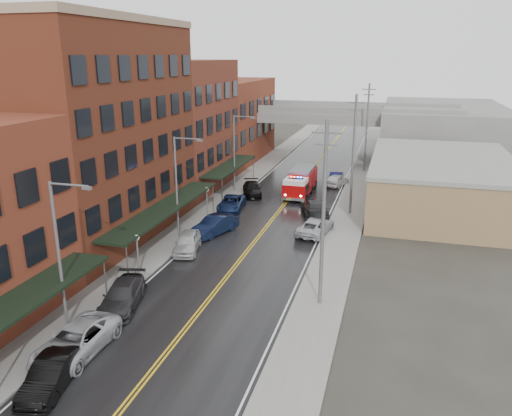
# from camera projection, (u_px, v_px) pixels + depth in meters

# --- Properties ---
(road) EXTENTS (11.00, 160.00, 0.02)m
(road) POSITION_uv_depth(u_px,v_px,m) (269.00, 223.00, 48.15)
(road) COLOR black
(road) RESTS_ON ground
(sidewalk_left) EXTENTS (3.00, 160.00, 0.15)m
(sidewalk_left) POSITION_uv_depth(u_px,v_px,m) (199.00, 216.00, 50.03)
(sidewalk_left) COLOR slate
(sidewalk_left) RESTS_ON ground
(sidewalk_right) EXTENTS (3.00, 160.00, 0.15)m
(sidewalk_right) POSITION_uv_depth(u_px,v_px,m) (346.00, 229.00, 46.24)
(sidewalk_right) COLOR slate
(sidewalk_right) RESTS_ON ground
(curb_left) EXTENTS (0.30, 160.00, 0.15)m
(curb_left) POSITION_uv_depth(u_px,v_px,m) (214.00, 218.00, 49.60)
(curb_left) COLOR gray
(curb_left) RESTS_ON ground
(curb_right) EXTENTS (0.30, 160.00, 0.15)m
(curb_right) POSITION_uv_depth(u_px,v_px,m) (328.00, 228.00, 46.67)
(curb_right) COLOR gray
(curb_right) RESTS_ON ground
(brick_building_b) EXTENTS (9.00, 20.00, 18.00)m
(brick_building_b) POSITION_uv_depth(u_px,v_px,m) (99.00, 135.00, 42.52)
(brick_building_b) COLOR #5A2717
(brick_building_b) RESTS_ON ground
(brick_building_c) EXTENTS (9.00, 15.00, 15.00)m
(brick_building_c) POSITION_uv_depth(u_px,v_px,m) (183.00, 126.00, 59.06)
(brick_building_c) COLOR maroon
(brick_building_c) RESTS_ON ground
(brick_building_far) EXTENTS (9.00, 20.00, 12.00)m
(brick_building_far) POSITION_uv_depth(u_px,v_px,m) (230.00, 121.00, 75.59)
(brick_building_far) COLOR maroon
(brick_building_far) RESTS_ON ground
(tan_building) EXTENTS (14.00, 22.00, 5.00)m
(tan_building) POSITION_uv_depth(u_px,v_px,m) (440.00, 185.00, 52.47)
(tan_building) COLOR #8F754D
(tan_building) RESTS_ON ground
(right_far_block) EXTENTS (18.00, 30.00, 8.00)m
(right_far_block) POSITION_uv_depth(u_px,v_px,m) (441.00, 131.00, 79.10)
(right_far_block) COLOR slate
(right_far_block) RESTS_ON ground
(awning_0) EXTENTS (2.60, 16.00, 3.09)m
(awning_0) POSITION_uv_depth(u_px,v_px,m) (1.00, 314.00, 25.30)
(awning_0) COLOR black
(awning_0) RESTS_ON ground
(awning_1) EXTENTS (2.60, 18.00, 3.09)m
(awning_1) POSITION_uv_depth(u_px,v_px,m) (165.00, 208.00, 42.78)
(awning_1) COLOR black
(awning_1) RESTS_ON ground
(awning_2) EXTENTS (2.60, 13.00, 3.09)m
(awning_2) POSITION_uv_depth(u_px,v_px,m) (230.00, 166.00, 58.88)
(awning_2) COLOR black
(awning_2) RESTS_ON ground
(globe_lamp_1) EXTENTS (0.44, 0.44, 3.12)m
(globe_lamp_1) POSITION_uv_depth(u_px,v_px,m) (137.00, 245.00, 36.26)
(globe_lamp_1) COLOR #59595B
(globe_lamp_1) RESTS_ON ground
(globe_lamp_2) EXTENTS (0.44, 0.44, 3.12)m
(globe_lamp_2) POSITION_uv_depth(u_px,v_px,m) (207.00, 195.00, 49.14)
(globe_lamp_2) COLOR #59595B
(globe_lamp_2) RESTS_ON ground
(street_lamp_0) EXTENTS (2.64, 0.22, 9.00)m
(street_lamp_0) POSITION_uv_depth(u_px,v_px,m) (61.00, 247.00, 28.09)
(street_lamp_0) COLOR #59595B
(street_lamp_0) RESTS_ON ground
(street_lamp_1) EXTENTS (2.64, 0.22, 9.00)m
(street_lamp_1) POSITION_uv_depth(u_px,v_px,m) (179.00, 181.00, 42.81)
(street_lamp_1) COLOR #59595B
(street_lamp_1) RESTS_ON ground
(street_lamp_2) EXTENTS (2.64, 0.22, 9.00)m
(street_lamp_2) POSITION_uv_depth(u_px,v_px,m) (236.00, 149.00, 57.53)
(street_lamp_2) COLOR #59595B
(street_lamp_2) RESTS_ON ground
(utility_pole_0) EXTENTS (1.80, 0.24, 12.00)m
(utility_pole_0) POSITION_uv_depth(u_px,v_px,m) (324.00, 212.00, 30.63)
(utility_pole_0) COLOR #59595B
(utility_pole_0) RESTS_ON ground
(utility_pole_1) EXTENTS (1.80, 0.24, 12.00)m
(utility_pole_1) POSITION_uv_depth(u_px,v_px,m) (353.00, 153.00, 49.03)
(utility_pole_1) COLOR #59595B
(utility_pole_1) RESTS_ON ground
(utility_pole_2) EXTENTS (1.80, 0.24, 12.00)m
(utility_pole_2) POSITION_uv_depth(u_px,v_px,m) (367.00, 126.00, 67.43)
(utility_pole_2) COLOR #59595B
(utility_pole_2) RESTS_ON ground
(overpass) EXTENTS (40.00, 10.00, 7.50)m
(overpass) POSITION_uv_depth(u_px,v_px,m) (322.00, 121.00, 75.83)
(overpass) COLOR slate
(overpass) RESTS_ON ground
(fire_truck) EXTENTS (3.31, 8.05, 2.92)m
(fire_truck) POSITION_uv_depth(u_px,v_px,m) (301.00, 181.00, 57.57)
(fire_truck) COLOR #9B0708
(fire_truck) RESTS_ON ground
(parked_car_left_1) EXTENTS (2.52, 4.77, 1.50)m
(parked_car_left_1) POSITION_uv_depth(u_px,v_px,m) (51.00, 374.00, 24.17)
(parked_car_left_1) COLOR black
(parked_car_left_1) RESTS_ON ground
(parked_car_left_2) EXTENTS (2.71, 5.80, 1.61)m
(parked_car_left_2) POSITION_uv_depth(u_px,v_px,m) (76.00, 341.00, 26.86)
(parked_car_left_2) COLOR #AAADB2
(parked_car_left_2) RESTS_ON ground
(parked_car_left_3) EXTENTS (3.42, 5.73, 1.56)m
(parked_car_left_3) POSITION_uv_depth(u_px,v_px,m) (122.00, 295.00, 32.02)
(parked_car_left_3) COLOR #27272A
(parked_car_left_3) RESTS_ON ground
(parked_car_left_4) EXTENTS (2.91, 4.96, 1.59)m
(parked_car_left_4) POSITION_uv_depth(u_px,v_px,m) (187.00, 242.00, 41.06)
(parked_car_left_4) COLOR #B3B3B3
(parked_car_left_4) RESTS_ON ground
(parked_car_left_5) EXTENTS (3.37, 5.35, 1.67)m
(parked_car_left_5) POSITION_uv_depth(u_px,v_px,m) (215.00, 225.00, 45.03)
(parked_car_left_5) COLOR black
(parked_car_left_5) RESTS_ON ground
(parked_car_left_6) EXTENTS (2.95, 5.38, 1.43)m
(parked_car_left_6) POSITION_uv_depth(u_px,v_px,m) (231.00, 203.00, 52.17)
(parked_car_left_6) COLOR #122145
(parked_car_left_6) RESTS_ON ground
(parked_car_left_7) EXTENTS (3.59, 5.50, 1.48)m
(parked_car_left_7) POSITION_uv_depth(u_px,v_px,m) (252.00, 189.00, 57.54)
(parked_car_left_7) COLOR black
(parked_car_left_7) RESTS_ON ground
(parked_car_right_0) EXTENTS (3.20, 5.51, 1.44)m
(parked_car_right_0) POSITION_uv_depth(u_px,v_px,m) (315.00, 226.00, 45.06)
(parked_car_right_0) COLOR #A9ADB1
(parked_car_right_0) RESTS_ON ground
(parked_car_right_1) EXTENTS (4.00, 6.20, 1.67)m
(parked_car_right_1) POSITION_uv_depth(u_px,v_px,m) (315.00, 208.00, 50.22)
(parked_car_right_1) COLOR #252628
(parked_car_right_1) RESTS_ON ground
(parked_car_right_2) EXTENTS (2.90, 4.72, 1.50)m
(parked_car_right_2) POSITION_uv_depth(u_px,v_px,m) (337.00, 180.00, 61.67)
(parked_car_right_2) COLOR silver
(parked_car_right_2) RESTS_ON ground
(parked_car_right_3) EXTENTS (1.80, 4.60, 1.49)m
(parked_car_right_3) POSITION_uv_depth(u_px,v_px,m) (336.00, 177.00, 63.21)
(parked_car_right_3) COLOR black
(parked_car_right_3) RESTS_ON ground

